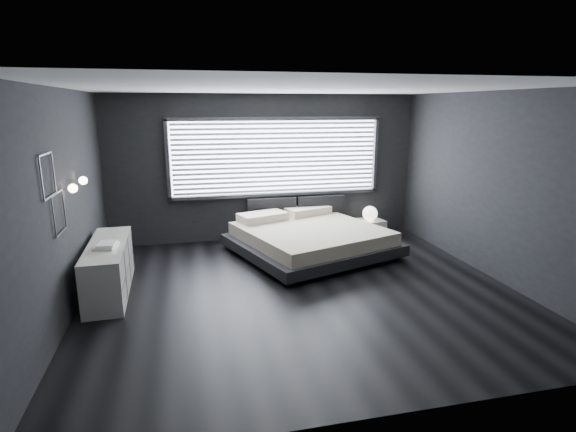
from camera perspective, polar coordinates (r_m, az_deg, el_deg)
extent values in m
plane|color=black|center=(6.53, 1.69, -9.46)|extent=(6.00, 6.00, 0.00)
plane|color=white|center=(6.00, 1.89, 15.93)|extent=(6.00, 6.00, 0.00)
cube|color=black|center=(8.76, -2.80, 6.09)|extent=(6.00, 0.04, 2.80)
cube|color=black|center=(3.61, 12.98, -5.66)|extent=(6.00, 0.04, 2.80)
cube|color=black|center=(6.09, -26.65, 1.18)|extent=(0.04, 5.50, 2.80)
cube|color=black|center=(7.45, 24.77, 3.45)|extent=(0.04, 5.50, 2.80)
cube|color=white|center=(8.75, -1.49, 7.48)|extent=(4.00, 0.02, 1.38)
cube|color=#47474C|center=(8.56, -15.06, 6.87)|extent=(0.06, 0.08, 1.48)
cube|color=#47474C|center=(9.34, 11.01, 7.64)|extent=(0.06, 0.08, 1.48)
cube|color=#47474C|center=(8.67, -1.48, 12.26)|extent=(4.14, 0.08, 0.06)
cube|color=#47474C|center=(8.83, -1.42, 2.75)|extent=(4.14, 0.08, 0.06)
cube|color=silver|center=(8.69, -1.41, 7.44)|extent=(3.94, 0.03, 1.32)
cube|color=black|center=(8.82, -2.09, 0.66)|extent=(0.96, 0.16, 0.52)
cube|color=black|center=(9.06, 4.14, 0.99)|extent=(0.96, 0.16, 0.52)
cylinder|color=silver|center=(6.10, -26.29, 3.14)|extent=(0.10, 0.02, 0.02)
sphere|color=#FFE5B7|center=(6.08, -25.65, 3.19)|extent=(0.11, 0.11, 0.11)
cylinder|color=silver|center=(6.67, -25.17, 4.08)|extent=(0.10, 0.02, 0.02)
sphere|color=#FFE5B7|center=(6.66, -24.58, 4.12)|extent=(0.11, 0.11, 0.11)
cube|color=#47474C|center=(5.46, -28.47, 6.92)|extent=(0.01, 0.46, 0.02)
cube|color=#47474C|center=(5.53, -27.93, 2.20)|extent=(0.01, 0.46, 0.02)
cube|color=#47474C|center=(5.71, -27.62, 4.91)|extent=(0.01, 0.02, 0.46)
cube|color=#47474C|center=(5.27, -28.82, 4.15)|extent=(0.01, 0.02, 0.46)
cube|color=#47474C|center=(5.76, -27.31, 2.59)|extent=(0.01, 0.46, 0.02)
cube|color=#47474C|center=(5.86, -26.81, -1.82)|extent=(0.01, 0.46, 0.02)
cube|color=#47474C|center=(6.03, -26.55, 0.87)|extent=(0.01, 0.02, 0.46)
cube|color=#47474C|center=(5.59, -27.60, -0.17)|extent=(0.01, 0.02, 0.46)
cube|color=black|center=(6.76, 0.04, -8.20)|extent=(0.17, 0.17, 0.09)
cube|color=black|center=(8.01, 13.14, -4.98)|extent=(0.17, 0.17, 0.09)
cube|color=black|center=(8.34, -6.86, -3.96)|extent=(0.17, 0.17, 0.09)
cube|color=black|center=(9.38, 4.99, -1.88)|extent=(0.17, 0.17, 0.09)
cube|color=black|center=(8.01, 2.94, -3.62)|extent=(3.09, 3.02, 0.18)
cube|color=#B6AB90|center=(7.95, 2.96, -2.23)|extent=(2.78, 2.78, 0.22)
cube|color=beige|center=(8.37, -3.27, -0.11)|extent=(0.98, 0.73, 0.15)
cube|color=beige|center=(8.88, 2.45, 0.72)|extent=(0.98, 0.73, 0.15)
cube|color=silver|center=(9.24, 10.15, -1.51)|extent=(0.65, 0.57, 0.33)
sphere|color=white|center=(9.12, 10.37, 0.32)|extent=(0.29, 0.29, 0.29)
cube|color=silver|center=(6.83, -21.77, -6.16)|extent=(0.55, 1.81, 0.72)
cube|color=#47474C|center=(6.80, -19.64, -6.06)|extent=(0.05, 1.78, 0.70)
cube|color=white|center=(6.55, -22.08, -3.55)|extent=(0.31, 0.38, 0.04)
cube|color=white|center=(6.52, -22.05, -3.30)|extent=(0.24, 0.31, 0.03)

